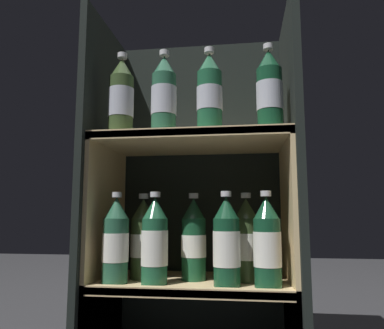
# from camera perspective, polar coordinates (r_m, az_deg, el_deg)

# --- Properties ---
(fridge_back_wall) EXTENTS (0.57, 0.02, 0.99)m
(fridge_back_wall) POSITION_cam_1_polar(r_m,az_deg,el_deg) (1.24, 1.34, -3.84)
(fridge_back_wall) COLOR black
(fridge_back_wall) RESTS_ON ground_plane
(fridge_side_left) EXTENTS (0.02, 0.35, 0.99)m
(fridge_side_left) POSITION_cam_1_polar(r_m,az_deg,el_deg) (1.15, -13.57, -3.29)
(fridge_side_left) COLOR black
(fridge_side_left) RESTS_ON ground_plane
(fridge_side_right) EXTENTS (0.02, 0.35, 0.99)m
(fridge_side_right) POSITION_cam_1_polar(r_m,az_deg,el_deg) (1.07, 15.17, -2.95)
(fridge_side_right) COLOR black
(fridge_side_right) RESTS_ON ground_plane
(shelf_lower) EXTENTS (0.53, 0.31, 0.24)m
(shelf_lower) POSITION_cam_1_polar(r_m,az_deg,el_deg) (1.08, 0.28, -19.66)
(shelf_lower) COLOR #DBBC84
(shelf_lower) RESTS_ON ground_plane
(shelf_upper) EXTENTS (0.53, 0.31, 0.63)m
(shelf_upper) POSITION_cam_1_polar(r_m,az_deg,el_deg) (1.07, 0.30, -6.32)
(shelf_upper) COLOR #DBBC84
(shelf_upper) RESTS_ON ground_plane
(bottle_upper_front_0) EXTENTS (0.07, 0.07, 0.24)m
(bottle_upper_front_0) POSITION_cam_1_polar(r_m,az_deg,el_deg) (1.08, -10.73, 9.86)
(bottle_upper_front_0) COLOR #384C28
(bottle_upper_front_0) RESTS_ON shelf_upper
(bottle_upper_front_1) EXTENTS (0.07, 0.07, 0.24)m
(bottle_upper_front_1) POSITION_cam_1_polar(r_m,az_deg,el_deg) (1.05, -4.31, 10.29)
(bottle_upper_front_1) COLOR #285B42
(bottle_upper_front_1) RESTS_ON shelf_upper
(bottle_upper_front_2) EXTENTS (0.07, 0.07, 0.24)m
(bottle_upper_front_2) POSITION_cam_1_polar(r_m,az_deg,el_deg) (1.03, 2.69, 10.65)
(bottle_upper_front_2) COLOR #1E5638
(bottle_upper_front_2) RESTS_ON shelf_upper
(bottle_upper_front_3) EXTENTS (0.07, 0.07, 0.24)m
(bottle_upper_front_3) POSITION_cam_1_polar(r_m,az_deg,el_deg) (1.03, 11.74, 10.81)
(bottle_upper_front_3) COLOR #144228
(bottle_upper_front_3) RESTS_ON shelf_upper
(bottle_lower_front_0) EXTENTS (0.07, 0.07, 0.24)m
(bottle_lower_front_0) POSITION_cam_1_polar(r_m,az_deg,el_deg) (1.03, -11.57, -11.49)
(bottle_lower_front_0) COLOR #285B42
(bottle_lower_front_0) RESTS_ON shelf_lower
(bottle_lower_front_1) EXTENTS (0.07, 0.07, 0.24)m
(bottle_lower_front_1) POSITION_cam_1_polar(r_m,az_deg,el_deg) (1.00, -5.72, -11.76)
(bottle_lower_front_1) COLOR #1E5638
(bottle_lower_front_1) RESTS_ON shelf_lower
(bottle_lower_front_2) EXTENTS (0.07, 0.07, 0.24)m
(bottle_lower_front_2) POSITION_cam_1_polar(r_m,az_deg,el_deg) (0.97, 5.29, -11.87)
(bottle_lower_front_2) COLOR #144228
(bottle_lower_front_2) RESTS_ON shelf_lower
(bottle_lower_front_3) EXTENTS (0.07, 0.07, 0.24)m
(bottle_lower_front_3) POSITION_cam_1_polar(r_m,az_deg,el_deg) (0.97, 11.38, -11.74)
(bottle_lower_front_3) COLOR #144228
(bottle_lower_front_3) RESTS_ON shelf_lower
(bottle_lower_back_0) EXTENTS (0.07, 0.07, 0.24)m
(bottle_lower_back_0) POSITION_cam_1_polar(r_m,az_deg,el_deg) (1.09, -7.50, -11.35)
(bottle_lower_back_0) COLOR #384C28
(bottle_lower_back_0) RESTS_ON shelf_lower
(bottle_lower_back_1) EXTENTS (0.07, 0.07, 0.24)m
(bottle_lower_back_1) POSITION_cam_1_polar(r_m,az_deg,el_deg) (1.06, 0.33, -11.50)
(bottle_lower_back_1) COLOR #194C2D
(bottle_lower_back_1) RESTS_ON shelf_lower
(bottle_lower_back_2) EXTENTS (0.07, 0.07, 0.24)m
(bottle_lower_back_2) POSITION_cam_1_polar(r_m,az_deg,el_deg) (1.05, 8.31, -11.48)
(bottle_lower_back_2) COLOR #384C28
(bottle_lower_back_2) RESTS_ON shelf_lower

